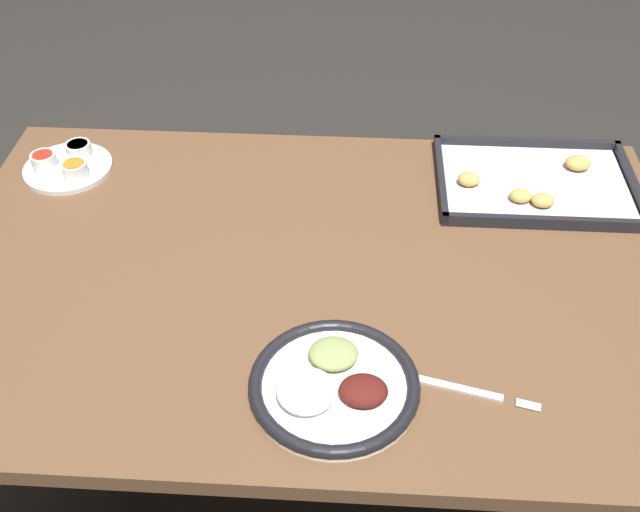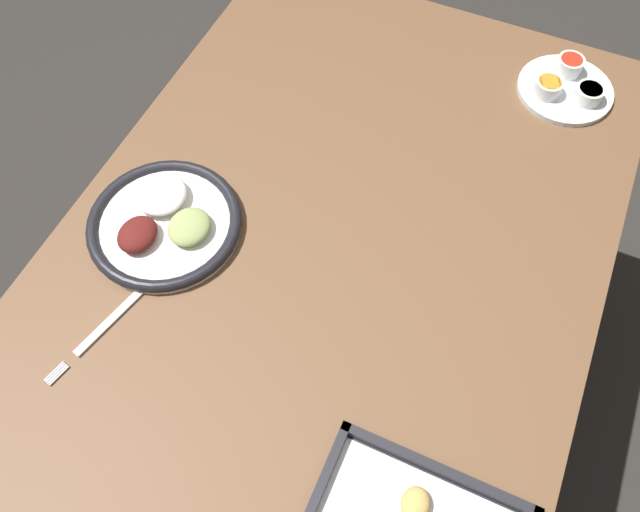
% 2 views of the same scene
% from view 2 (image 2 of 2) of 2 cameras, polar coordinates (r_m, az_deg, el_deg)
% --- Properties ---
extents(ground_plane, '(8.00, 8.00, 0.00)m').
position_cam_2_polar(ground_plane, '(1.62, 0.22, -12.61)').
color(ground_plane, '#282623').
extents(dining_table, '(1.28, 0.83, 0.71)m').
position_cam_2_polar(dining_table, '(1.06, 0.34, -2.79)').
color(dining_table, brown).
rests_on(dining_table, ground_plane).
extents(dinner_plate, '(0.25, 0.25, 0.04)m').
position_cam_2_polar(dinner_plate, '(1.02, -14.04, 3.06)').
color(dinner_plate, white).
rests_on(dinner_plate, dining_table).
extents(fork, '(0.21, 0.06, 0.00)m').
position_cam_2_polar(fork, '(0.97, -18.65, -5.68)').
color(fork, silver).
rests_on(fork, dining_table).
extents(saucer_plate, '(0.17, 0.17, 0.04)m').
position_cam_2_polar(saucer_plate, '(1.26, 21.61, 14.25)').
color(saucer_plate, silver).
rests_on(saucer_plate, dining_table).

